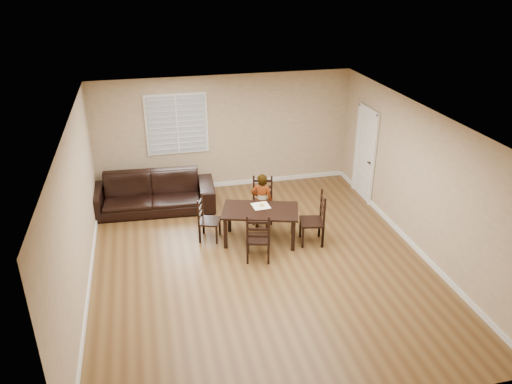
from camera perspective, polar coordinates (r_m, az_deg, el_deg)
ground at (r=9.21m, az=0.44°, el=-8.01°), size 7.00×7.00×0.00m
room at (r=8.53m, az=0.43°, el=2.87°), size 6.04×7.04×2.72m
dining_table at (r=9.60m, az=0.50°, el=-2.52°), size 1.61×1.19×0.68m
chair_near at (r=10.49m, az=0.75°, el=-0.90°), size 0.52×0.49×0.95m
chair_far at (r=8.99m, az=0.24°, el=-5.63°), size 0.52×0.50×0.97m
chair_left at (r=9.80m, az=-5.96°, el=-3.18°), size 0.50×0.51×0.91m
chair_right at (r=9.67m, az=7.13°, el=-3.26°), size 0.52×0.54×1.04m
child at (r=10.06m, az=0.67°, el=-1.08°), size 0.51×0.43×1.19m
napkin at (r=9.70m, az=0.55°, el=-1.59°), size 0.34×0.34×0.00m
donut at (r=9.69m, az=0.66°, el=-1.47°), size 0.11×0.11×0.04m
sofa at (r=11.11m, az=-11.86°, el=-0.12°), size 2.79×1.24×0.79m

